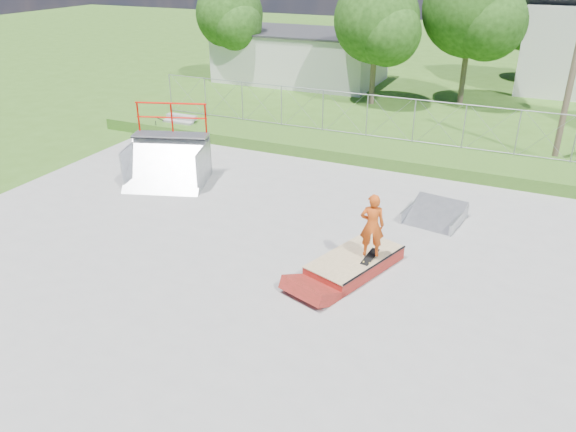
% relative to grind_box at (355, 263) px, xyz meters
% --- Properties ---
extents(ground, '(120.00, 120.00, 0.00)m').
position_rel_grind_box_xyz_m(ground, '(-2.85, -0.48, -0.20)').
color(ground, '#39621C').
rests_on(ground, ground).
extents(concrete_pad, '(20.00, 16.00, 0.04)m').
position_rel_grind_box_xyz_m(concrete_pad, '(-2.85, -0.48, -0.18)').
color(concrete_pad, gray).
rests_on(concrete_pad, ground).
extents(grass_berm, '(24.00, 3.00, 0.50)m').
position_rel_grind_box_xyz_m(grass_berm, '(-2.85, 9.02, 0.05)').
color(grass_berm, '#39621C').
rests_on(grass_berm, ground).
extents(grind_box, '(2.15, 3.03, 0.41)m').
position_rel_grind_box_xyz_m(grind_box, '(0.00, 0.00, 0.00)').
color(grind_box, maroon).
rests_on(grind_box, concrete_pad).
extents(quarter_pipe, '(3.33, 3.06, 2.74)m').
position_rel_grind_box_xyz_m(quarter_pipe, '(-8.09, 2.92, 1.16)').
color(quarter_pipe, '#919498').
rests_on(quarter_pipe, concrete_pad).
extents(flat_bank_ramp, '(1.87, 1.96, 0.50)m').
position_rel_grind_box_xyz_m(flat_bank_ramp, '(1.33, 3.84, 0.04)').
color(flat_bank_ramp, '#919498').
rests_on(flat_bank_ramp, concrete_pad).
extents(skateboard, '(0.31, 0.82, 0.13)m').
position_rel_grind_box_xyz_m(skateboard, '(0.39, 0.03, 0.25)').
color(skateboard, black).
rests_on(skateboard, grind_box).
extents(skater, '(0.72, 0.58, 1.72)m').
position_rel_grind_box_xyz_m(skater, '(0.39, 0.03, 1.11)').
color(skater, '#BF4411').
rests_on(skater, grind_box).
extents(concrete_stairs, '(1.50, 1.60, 0.80)m').
position_rel_grind_box_xyz_m(concrete_stairs, '(-11.35, 8.22, 0.20)').
color(concrete_stairs, gray).
rests_on(concrete_stairs, ground).
extents(chain_link_fence, '(20.00, 0.06, 1.80)m').
position_rel_grind_box_xyz_m(chain_link_fence, '(-2.85, 10.02, 1.20)').
color(chain_link_fence, gray).
rests_on(chain_link_fence, grass_berm).
extents(utility_building_flat, '(10.00, 6.00, 3.00)m').
position_rel_grind_box_xyz_m(utility_building_flat, '(-10.85, 21.52, 1.30)').
color(utility_building_flat, beige).
rests_on(utility_building_flat, ground).
extents(utility_pole, '(0.24, 0.24, 8.00)m').
position_rel_grind_box_xyz_m(utility_pole, '(4.65, 11.52, 3.80)').
color(utility_pole, brown).
rests_on(utility_pole, ground).
extents(tree_left_near, '(4.76, 4.48, 6.65)m').
position_rel_grind_box_xyz_m(tree_left_near, '(-4.60, 17.35, 4.03)').
color(tree_left_near, brown).
rests_on(tree_left_near, ground).
extents(tree_center, '(5.44, 5.12, 7.60)m').
position_rel_grind_box_xyz_m(tree_center, '(-0.06, 19.33, 4.64)').
color(tree_center, brown).
rests_on(tree_center, ground).
extents(tree_left_far, '(4.42, 4.16, 6.18)m').
position_rel_grind_box_xyz_m(tree_left_far, '(-14.62, 19.36, 3.73)').
color(tree_left_far, brown).
rests_on(tree_left_far, ground).
extents(tree_back_mid, '(4.08, 3.84, 5.70)m').
position_rel_grind_box_xyz_m(tree_back_mid, '(2.37, 27.37, 3.43)').
color(tree_back_mid, brown).
rests_on(tree_back_mid, ground).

